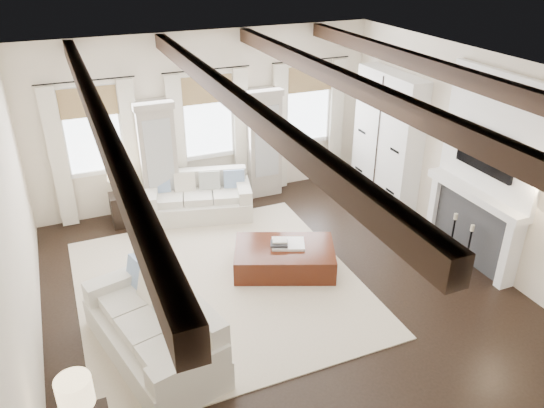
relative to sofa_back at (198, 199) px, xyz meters
name	(u,v)px	position (x,y,z in m)	size (l,w,h in m)	color
ground	(290,305)	(0.44, -3.09, -0.33)	(7.50, 7.50, 0.00)	black
room_shell	(313,151)	(1.19, -2.20, 1.56)	(6.54, 7.54, 3.22)	white
area_rug	(219,286)	(-0.34, -2.28, -0.32)	(3.99, 4.20, 0.02)	beige
sofa_back	(198,199)	(0.00, 0.00, 0.00)	(2.05, 1.30, 0.81)	silver
sofa_left	(158,329)	(-1.45, -3.34, 0.05)	(1.46, 2.32, 0.92)	silver
ottoman	(284,258)	(0.73, -2.25, -0.13)	(1.52, 0.95, 0.40)	black
tray	(288,244)	(0.81, -2.21, 0.09)	(0.50, 0.38, 0.04)	white
book_lower	(279,244)	(0.66, -2.21, 0.13)	(0.26, 0.20, 0.04)	#262628
book_upper	(280,241)	(0.68, -2.18, 0.17)	(0.22, 0.17, 0.03)	beige
lamp_front	(75,394)	(-2.42, -4.58, 0.58)	(0.33, 0.33, 0.58)	black
side_table_back	(122,209)	(-1.34, 0.20, -0.03)	(0.39, 0.39, 0.59)	black
lamp_back	(117,173)	(-1.34, 0.20, 0.67)	(0.35, 0.35, 0.61)	black
candlestick_near	(468,251)	(3.34, -3.33, 0.00)	(0.16, 0.16, 0.78)	black
candlestick_far	(452,239)	(3.34, -2.96, 0.00)	(0.16, 0.16, 0.79)	black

